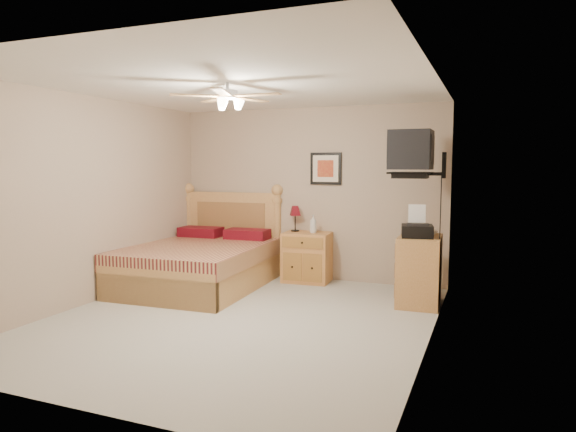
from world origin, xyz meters
The scene contains 17 objects.
floor centered at (0.00, 0.00, 0.00)m, with size 4.50×4.50×0.00m, color #ABA79A.
ceiling centered at (0.00, 0.00, 2.50)m, with size 4.00×4.50×0.04m, color white.
wall_back centered at (0.00, 2.25, 1.25)m, with size 4.00×0.04×2.50m, color tan.
wall_front centered at (0.00, -2.25, 1.25)m, with size 4.00×0.04×2.50m, color tan.
wall_left centered at (-2.00, 0.00, 1.25)m, with size 0.04×4.50×2.50m, color tan.
wall_right centered at (2.00, 0.00, 1.25)m, with size 0.04×4.50×2.50m, color tan.
bed centered at (-1.20, 1.12, 0.69)m, with size 1.63×2.14×1.39m, color tan, non-canonical shape.
nightstand centered at (0.07, 2.00, 0.35)m, with size 0.66×0.49×0.71m, color #C27C3C.
table_lamp centered at (-0.14, 2.08, 0.90)m, with size 0.20×0.20×0.37m, color #610912, non-canonical shape.
lotion_bottle centered at (0.16, 2.00, 0.84)m, with size 0.10×0.10×0.26m, color silver.
framed_picture centered at (0.27, 2.23, 1.62)m, with size 0.46×0.04×0.46m, color black.
dresser centered at (1.73, 1.36, 0.41)m, with size 0.49×0.70×0.83m, color #AA7234.
fax_machine centered at (1.70, 1.26, 1.02)m, with size 0.36×0.38×0.38m, color black, non-canonical shape.
magazine_lower centered at (1.68, 1.60, 0.84)m, with size 0.22×0.29×0.03m, color beige.
magazine_upper centered at (1.71, 1.62, 0.86)m, with size 0.18×0.24×0.02m, color tan.
wall_tv centered at (1.75, 1.34, 1.81)m, with size 0.56×0.46×0.58m, color black, non-canonical shape.
ceiling_fan centered at (0.00, -0.20, 2.36)m, with size 1.14×1.14×0.28m, color silver, non-canonical shape.
Camera 1 is at (2.51, -4.85, 1.68)m, focal length 32.00 mm.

